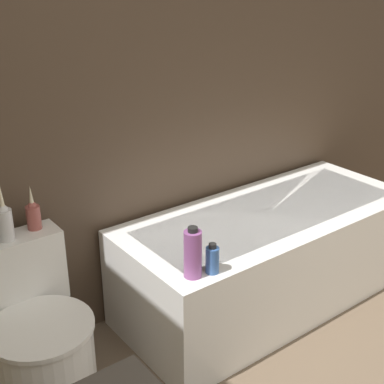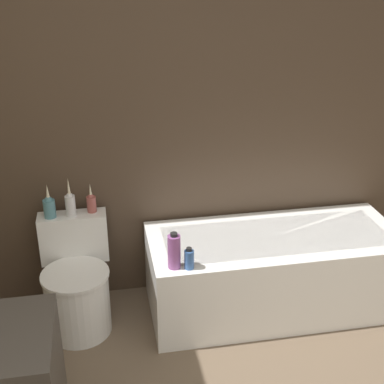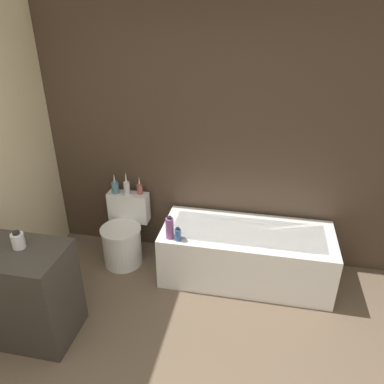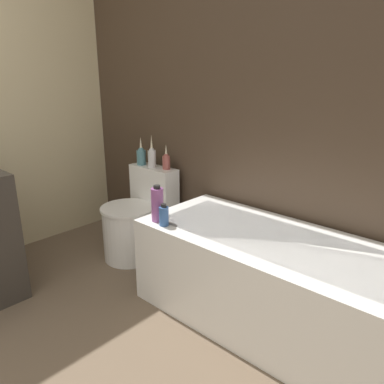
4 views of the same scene
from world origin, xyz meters
name	(u,v)px [view 1 (image 1 of 4)]	position (x,y,z in m)	size (l,w,h in m)	color
wall_back_tiled	(108,71)	(0.00, 2.29, 1.30)	(6.40, 0.06, 2.60)	#423326
bathtub	(268,256)	(0.69, 1.89, 0.28)	(1.66, 0.70, 0.55)	white
toilet	(38,345)	(-0.61, 1.92, 0.29)	(0.44, 0.57, 0.70)	white
vase_silver	(5,221)	(-0.61, 2.12, 0.79)	(0.06, 0.06, 0.26)	silver
vase_bronze	(33,214)	(-0.48, 2.15, 0.77)	(0.06, 0.06, 0.20)	#994C47
shampoo_bottle_tall	(193,254)	(-0.02, 1.63, 0.65)	(0.08, 0.08, 0.23)	#8C4C8C
shampoo_bottle_short	(212,259)	(0.07, 1.61, 0.61)	(0.06, 0.06, 0.14)	#335999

